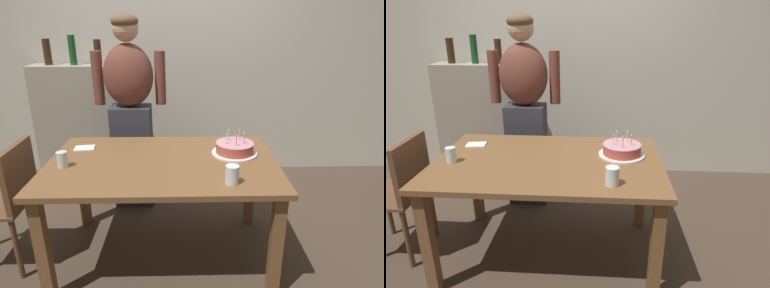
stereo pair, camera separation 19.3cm
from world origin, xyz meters
TOP-DOWN VIEW (x-y plane):
  - ground_plane at (0.00, 0.00)m, footprint 10.00×10.00m
  - back_wall at (0.00, 1.55)m, footprint 5.20×0.10m
  - dining_table at (0.00, 0.00)m, footprint 1.50×0.96m
  - birthday_cake at (0.49, 0.11)m, footprint 0.31×0.31m
  - water_glass_near at (0.41, -0.33)m, footprint 0.08×0.08m
  - water_glass_far at (-0.62, -0.08)m, footprint 0.07×0.07m
  - napkin_stack at (-0.57, 0.24)m, footprint 0.15×0.12m
  - person_man_bearded at (-0.31, 0.76)m, footprint 0.61×0.27m
  - dining_chair at (-1.03, -0.04)m, footprint 0.42×0.42m
  - shelf_cabinet at (-0.93, 1.33)m, footprint 0.86×0.30m

SIDE VIEW (x-z plane):
  - ground_plane at x=0.00m, z-range 0.00..0.00m
  - dining_chair at x=-1.03m, z-range 0.08..0.95m
  - shelf_cabinet at x=-0.93m, z-range -0.13..1.35m
  - dining_table at x=0.00m, z-range 0.27..1.01m
  - napkin_stack at x=-0.57m, z-range 0.74..0.75m
  - birthday_cake at x=0.49m, z-range 0.70..0.86m
  - water_glass_far at x=-0.62m, z-range 0.74..0.84m
  - water_glass_near at x=0.41m, z-range 0.74..0.85m
  - person_man_bearded at x=-0.31m, z-range 0.04..1.70m
  - back_wall at x=0.00m, z-range 0.00..2.60m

